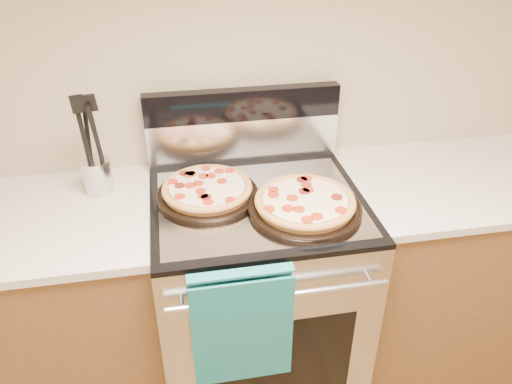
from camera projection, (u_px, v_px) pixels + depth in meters
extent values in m
plane|color=#BFAF8A|center=(240.00, 52.00, 1.85)|extent=(4.00, 0.00, 4.00)
cube|color=#B7B7BC|center=(257.00, 296.00, 2.03)|extent=(0.76, 0.68, 0.90)
cube|color=black|center=(275.00, 362.00, 1.75)|extent=(0.56, 0.01, 0.40)
cube|color=black|center=(257.00, 201.00, 1.79)|extent=(0.76, 0.68, 0.02)
cube|color=silver|center=(243.00, 139.00, 2.00)|extent=(0.76, 0.06, 0.18)
cube|color=black|center=(243.00, 104.00, 1.92)|extent=(0.76, 0.06, 0.12)
cylinder|color=silver|center=(280.00, 296.00, 1.54)|extent=(0.70, 0.03, 0.03)
cube|color=gray|center=(259.00, 203.00, 1.76)|extent=(0.70, 0.55, 0.01)
cube|color=brown|center=(32.00, 322.00, 1.93)|extent=(1.00, 0.62, 0.88)
cube|color=beige|center=(1.00, 226.00, 1.69)|extent=(1.02, 0.64, 0.03)
cube|color=brown|center=(452.00, 268.00, 2.20)|extent=(1.00, 0.62, 0.88)
cube|color=beige|center=(476.00, 179.00, 1.96)|extent=(1.02, 0.64, 0.03)
cylinder|color=silver|center=(98.00, 176.00, 1.82)|extent=(0.13, 0.13, 0.13)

